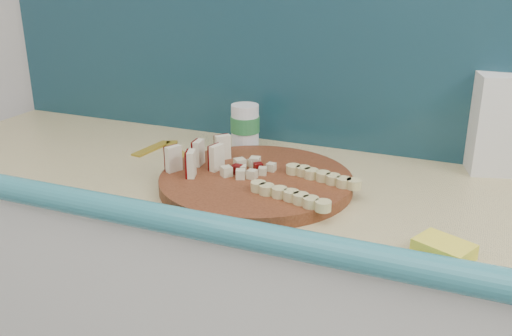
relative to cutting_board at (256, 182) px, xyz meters
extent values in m
cube|color=silver|center=(0.02, 0.37, 0.38)|extent=(3.60, 0.04, 2.60)
cube|color=tan|center=(0.12, 0.07, -0.03)|extent=(2.20, 0.60, 0.03)
cube|color=teal|center=(0.12, -0.23, -0.03)|extent=(2.20, 0.06, 0.03)
cube|color=teal|center=(0.12, 0.36, 0.24)|extent=(2.20, 0.02, 0.50)
cylinder|color=#471F0F|center=(0.00, 0.00, 0.00)|extent=(0.54, 0.54, 0.03)
cube|color=beige|center=(-0.19, -0.04, 0.04)|extent=(0.02, 0.04, 0.06)
cube|color=#4E0505|center=(-0.20, -0.04, 0.04)|extent=(0.01, 0.04, 0.06)
cube|color=beige|center=(-0.16, 0.02, 0.04)|extent=(0.02, 0.04, 0.06)
cube|color=#4E0505|center=(-0.17, 0.02, 0.04)|extent=(0.01, 0.04, 0.06)
cube|color=beige|center=(-0.12, 0.08, 0.04)|extent=(0.02, 0.04, 0.06)
cube|color=#4E0505|center=(-0.13, 0.08, 0.04)|extent=(0.01, 0.04, 0.06)
cube|color=beige|center=(-0.14, -0.06, 0.04)|extent=(0.02, 0.04, 0.06)
cube|color=#4E0505|center=(-0.15, -0.06, 0.04)|extent=(0.01, 0.04, 0.06)
cube|color=beige|center=(-0.10, 0.00, 0.04)|extent=(0.02, 0.04, 0.06)
cube|color=#4E0505|center=(-0.11, 0.00, 0.04)|extent=(0.01, 0.04, 0.06)
cube|color=beige|center=(-0.02, 0.00, 0.03)|extent=(0.02, 0.02, 0.02)
cube|color=beige|center=(-0.01, 0.01, 0.03)|extent=(0.02, 0.02, 0.02)
cube|color=#4E0505|center=(-0.01, 0.03, 0.03)|extent=(0.02, 0.02, 0.02)
cube|color=beige|center=(-0.03, 0.02, 0.03)|extent=(0.02, 0.02, 0.02)
cube|color=beige|center=(-0.04, 0.02, 0.03)|extent=(0.02, 0.02, 0.02)
cube|color=beige|center=(-0.05, 0.02, 0.03)|extent=(0.02, 0.02, 0.02)
cube|color=beige|center=(-0.04, 0.01, 0.03)|extent=(0.02, 0.02, 0.02)
cube|color=beige|center=(-0.04, -0.01, 0.03)|extent=(0.02, 0.02, 0.02)
cube|color=#4E0505|center=(-0.04, -0.02, 0.03)|extent=(0.02, 0.02, 0.02)
cube|color=beige|center=(-0.02, -0.01, 0.03)|extent=(0.02, 0.02, 0.02)
cube|color=beige|center=(-0.01, -0.01, 0.03)|extent=(0.02, 0.02, 0.02)
cylinder|color=#CBBF7C|center=(0.04, -0.08, 0.02)|extent=(0.03, 0.03, 0.02)
cylinder|color=#CBBF7C|center=(0.06, -0.09, 0.02)|extent=(0.03, 0.03, 0.02)
cylinder|color=#CBBF7C|center=(0.09, -0.09, 0.02)|extent=(0.03, 0.03, 0.02)
cylinder|color=#CBBF7C|center=(0.12, -0.10, 0.02)|extent=(0.03, 0.03, 0.02)
cylinder|color=#CBBF7C|center=(0.14, -0.11, 0.02)|extent=(0.03, 0.03, 0.02)
cylinder|color=#CBBF7C|center=(0.17, -0.11, 0.02)|extent=(0.03, 0.03, 0.02)
cylinder|color=#CBBF7C|center=(0.20, -0.12, 0.02)|extent=(0.03, 0.03, 0.02)
cylinder|color=#CBBF7C|center=(0.07, 0.05, 0.02)|extent=(0.03, 0.03, 0.02)
cylinder|color=#CBBF7C|center=(0.10, 0.05, 0.02)|extent=(0.03, 0.03, 0.02)
cylinder|color=#CBBF7C|center=(0.12, 0.04, 0.02)|extent=(0.03, 0.03, 0.02)
cylinder|color=#CBBF7C|center=(0.15, 0.03, 0.02)|extent=(0.03, 0.03, 0.02)
cylinder|color=#CBBF7C|center=(0.18, 0.03, 0.02)|extent=(0.03, 0.03, 0.02)
cylinder|color=#CBBF7C|center=(0.20, 0.02, 0.02)|extent=(0.03, 0.03, 0.02)
cylinder|color=#CBBF7C|center=(0.23, 0.01, 0.02)|extent=(0.03, 0.03, 0.02)
cube|color=silver|center=(0.51, 0.33, 0.11)|extent=(0.17, 0.14, 0.25)
cylinder|color=white|center=(-0.13, 0.23, 0.05)|extent=(0.08, 0.08, 0.13)
cylinder|color=#2D7C40|center=(-0.13, 0.23, 0.06)|extent=(0.08, 0.08, 0.04)
cube|color=#FFEE43|center=(0.44, -0.17, 0.00)|extent=(0.12, 0.10, 0.03)
cube|color=#B09821|center=(-0.37, 0.14, -0.01)|extent=(0.05, 0.14, 0.01)
cube|color=#B09821|center=(-0.32, 0.16, -0.01)|extent=(0.09, 0.14, 0.01)
cube|color=#B09821|center=(-0.28, 0.13, -0.01)|extent=(0.14, 0.10, 0.01)
camera|label=1|loc=(0.48, -1.13, 0.50)|focal=40.00mm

